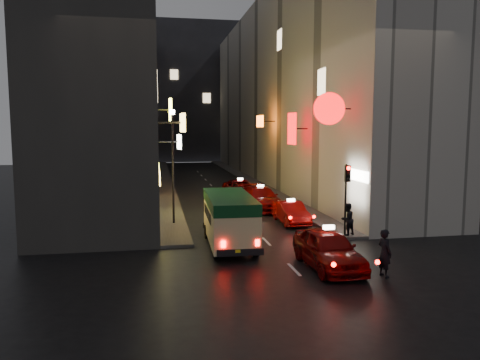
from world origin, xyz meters
TOP-DOWN VIEW (x-y plane):
  - ground at (0.00, 0.00)m, footprint 120.00×120.00m
  - building_left at (-8.00, 33.99)m, footprint 7.38×52.00m
  - building_right at (8.00, 33.99)m, footprint 8.02×52.00m
  - building_far at (0.00, 66.00)m, footprint 30.00×10.00m
  - sidewalk_left at (-4.25, 34.00)m, footprint 1.50×52.00m
  - sidewalk_right at (4.25, 34.00)m, footprint 1.50×52.00m
  - minibus at (-1.90, 7.81)m, footprint 2.13×5.61m
  - taxi_near at (1.37, 4.00)m, footprint 2.36×5.57m
  - taxi_second at (2.36, 12.42)m, footprint 1.91×4.59m
  - taxi_third at (1.69, 17.22)m, footprint 2.75×5.65m
  - taxi_far at (1.34, 22.79)m, footprint 2.10×4.94m
  - pedestrian_crossing at (3.00, 2.62)m, footprint 0.55×0.73m
  - pedestrian_sidewalk at (4.08, 8.50)m, footprint 0.79×0.65m
  - traffic_light at (4.00, 8.47)m, footprint 0.26×0.43m
  - lamp_post at (-4.20, 13.00)m, footprint 0.28×0.28m

SIDE VIEW (x-z plane):
  - ground at x=0.00m, z-range 0.00..0.00m
  - sidewalk_left at x=-4.25m, z-range 0.00..0.15m
  - sidewalk_right at x=4.25m, z-range 0.00..0.15m
  - taxi_second at x=2.36m, z-range -0.08..1.54m
  - taxi_far at x=1.34m, z-range -0.08..1.65m
  - taxi_third at x=1.69m, z-range -0.08..1.82m
  - taxi_near at x=1.37m, z-range -0.08..1.85m
  - pedestrian_crossing at x=3.00m, z-range 0.00..1.99m
  - pedestrian_sidewalk at x=4.08m, z-range 0.15..1.94m
  - minibus at x=-1.90m, z-range 0.31..2.70m
  - traffic_light at x=4.00m, z-range 0.94..4.44m
  - lamp_post at x=-4.20m, z-range 0.61..6.84m
  - building_left at x=-8.00m, z-range 0.00..18.00m
  - building_right at x=8.00m, z-range 0.00..18.00m
  - building_far at x=0.00m, z-range 0.00..22.00m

